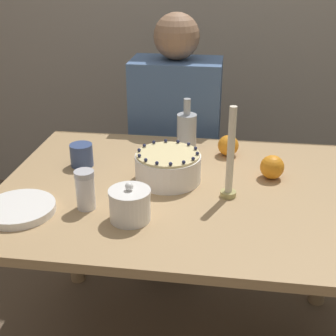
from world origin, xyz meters
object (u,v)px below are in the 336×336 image
at_px(cake, 168,167).
at_px(sugar_shaker, 85,190).
at_px(sugar_bowl, 130,205).
at_px(bottle, 187,133).
at_px(person_man_blue_shirt, 176,163).
at_px(candle, 230,161).

distance_m(cake, sugar_shaker, 0.31).
height_order(sugar_bowl, sugar_shaker, sugar_shaker).
xyz_separation_m(sugar_bowl, sugar_shaker, (-0.15, 0.05, 0.01)).
xyz_separation_m(sugar_bowl, bottle, (0.11, 0.51, 0.03)).
relative_size(cake, bottle, 1.02).
bearing_deg(bottle, sugar_bowl, -102.17).
height_order(cake, sugar_shaker, sugar_shaker).
bearing_deg(sugar_bowl, person_man_blue_shirt, 88.48).
height_order(sugar_bowl, person_man_blue_shirt, person_man_blue_shirt).
xyz_separation_m(cake, sugar_bowl, (-0.07, -0.27, -0.00)).
distance_m(candle, person_man_blue_shirt, 0.82).
height_order(sugar_bowl, bottle, bottle).
relative_size(sugar_shaker, person_man_blue_shirt, 0.10).
bearing_deg(sugar_bowl, sugar_shaker, 162.15).
height_order(cake, candle, candle).
distance_m(sugar_shaker, candle, 0.45).
height_order(cake, bottle, bottle).
height_order(sugar_shaker, candle, candle).
height_order(candle, bottle, candle).
xyz_separation_m(sugar_shaker, bottle, (0.26, 0.46, 0.02)).
bearing_deg(person_man_blue_shirt, candle, 110.23).
relative_size(sugar_bowl, sugar_shaker, 0.99).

